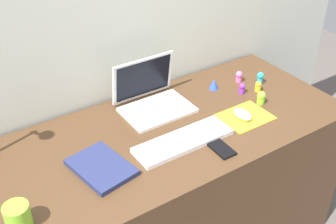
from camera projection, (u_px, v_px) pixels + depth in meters
name	position (u px, v px, depth m)	size (l,w,h in m)	color
back_wall	(118.00, 82.00, 1.98)	(2.83, 0.05, 1.59)	beige
desk	(163.00, 197.00, 1.95)	(1.63, 0.68, 0.74)	#4C331E
laptop	(151.00, 95.00, 1.88)	(0.30, 0.24, 0.21)	white
keyboard	(183.00, 141.00, 1.68)	(0.41, 0.13, 0.02)	white
mousepad	(245.00, 117.00, 1.84)	(0.21, 0.17, 0.00)	yellow
mouse	(243.00, 114.00, 1.82)	(0.06, 0.10, 0.03)	white
cell_phone	(220.00, 148.00, 1.65)	(0.06, 0.13, 0.01)	black
notebook_pad	(101.00, 167.00, 1.55)	(0.17, 0.24, 0.02)	navy
coffee_mug	(18.00, 217.00, 1.30)	(0.08, 0.08, 0.09)	#8CDB33
toy_figurine_lime	(261.00, 97.00, 1.91)	(0.04, 0.04, 0.06)	#8CDB33
toy_figurine_yellow	(258.00, 86.00, 2.01)	(0.03, 0.03, 0.05)	yellow
toy_figurine_cyan	(260.00, 77.00, 2.07)	(0.03, 0.03, 0.06)	#28B7CC
toy_figurine_pink	(239.00, 76.00, 2.08)	(0.03, 0.03, 0.06)	pink
toy_figurine_purple	(242.00, 88.00, 1.99)	(0.03, 0.03, 0.05)	purple
toy_figurine_blue	(214.00, 84.00, 2.03)	(0.04, 0.04, 0.05)	blue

